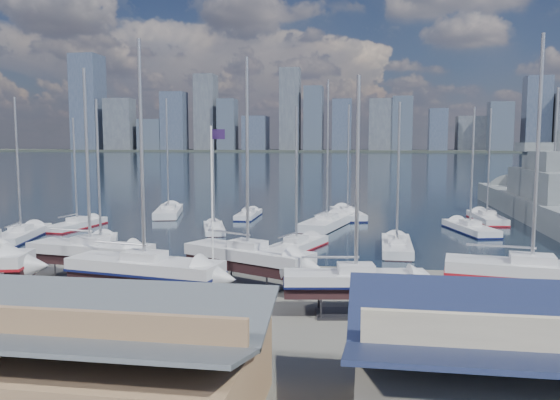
# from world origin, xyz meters

# --- Properties ---
(ground) EXTENTS (1400.00, 1400.00, 0.00)m
(ground) POSITION_xyz_m (0.00, -10.00, 0.00)
(ground) COLOR #605E59
(ground) RESTS_ON ground
(water) EXTENTS (1400.00, 600.00, 0.40)m
(water) POSITION_xyz_m (0.00, 300.00, -0.15)
(water) COLOR #1B3040
(water) RESTS_ON ground
(far_shore) EXTENTS (1400.00, 80.00, 2.20)m
(far_shore) POSITION_xyz_m (0.00, 560.00, 1.10)
(far_shore) COLOR #2D332D
(far_shore) RESTS_ON ground
(skyline) EXTENTS (639.14, 43.80, 107.69)m
(skyline) POSITION_xyz_m (-7.83, 553.76, 39.09)
(skyline) COLOR #475166
(skyline) RESTS_ON far_shore
(shed_grey) EXTENTS (12.60, 8.40, 4.17)m
(shed_grey) POSITION_xyz_m (0.00, -26.00, 2.15)
(shed_grey) COLOR #8C6B4C
(shed_grey) RESTS_ON ground
(sailboat_cradle_2) EXTENTS (9.59, 4.02, 15.24)m
(sailboat_cradle_2) POSITION_xyz_m (-10.03, -6.87, 2.04)
(sailboat_cradle_2) COLOR #2D2D33
(sailboat_cradle_2) RESTS_ON ground
(sailboat_cradle_3) EXTENTS (10.35, 4.52, 16.16)m
(sailboat_cradle_3) POSITION_xyz_m (-3.75, -11.90, 2.08)
(sailboat_cradle_3) COLOR #2D2D33
(sailboat_cradle_3) RESTS_ON ground
(sailboat_cradle_4) EXTENTS (9.82, 6.61, 15.71)m
(sailboat_cradle_4) POSITION_xyz_m (1.74, -6.97, 2.06)
(sailboat_cradle_4) COLOR #2D2D33
(sailboat_cradle_4) RESTS_ON ground
(sailboat_cradle_5) EXTENTS (8.65, 3.60, 13.74)m
(sailboat_cradle_5) POSITION_xyz_m (9.28, -12.30, 1.95)
(sailboat_cradle_5) COLOR #2D2D33
(sailboat_cradle_5) RESTS_ON ground
(sailboat_cradle_6) EXTENTS (10.43, 4.47, 16.29)m
(sailboat_cradle_6) POSITION_xyz_m (19.75, -9.29, 2.09)
(sailboat_cradle_6) COLOR #2D2D33
(sailboat_cradle_6) RESTS_ON ground
(sailboat_moored_0) EXTENTS (5.10, 10.61, 15.28)m
(sailboat_moored_0) POSITION_xyz_m (-25.49, 7.65, 0.31)
(sailboat_moored_0) COLOR black
(sailboat_moored_0) RESTS_ON water
(sailboat_moored_1) EXTENTS (3.35, 9.19, 13.44)m
(sailboat_moored_1) POSITION_xyz_m (-23.51, 15.31, 0.31)
(sailboat_moored_1) COLOR black
(sailboat_moored_1) RESTS_ON water
(sailboat_moored_2) EXTENTS (5.80, 11.49, 16.70)m
(sailboat_moored_2) POSITION_xyz_m (-16.87, 27.62, 0.32)
(sailboat_moored_2) COLOR black
(sailboat_moored_2) RESTS_ON water
(sailboat_moored_3) EXTENTS (6.43, 10.03, 14.58)m
(sailboat_moored_3) POSITION_xyz_m (-14.47, 3.38, 0.31)
(sailboat_moored_3) COLOR black
(sailboat_moored_3) RESTS_ON water
(sailboat_moored_4) EXTENTS (4.44, 7.98, 11.61)m
(sailboat_moored_4) POSITION_xyz_m (-6.94, 15.24, 0.33)
(sailboat_moored_4) COLOR black
(sailboat_moored_4) RESTS_ON water
(sailboat_moored_5) EXTENTS (2.37, 8.27, 12.34)m
(sailboat_moored_5) POSITION_xyz_m (-5.56, 27.19, 0.31)
(sailboat_moored_5) COLOR black
(sailboat_moored_5) RESTS_ON water
(sailboat_moored_6) EXTENTS (5.50, 9.61, 13.86)m
(sailboat_moored_6) POSITION_xyz_m (3.52, 6.02, 0.31)
(sailboat_moored_6) COLOR black
(sailboat_moored_6) RESTS_ON water
(sailboat_moored_7) EXTENTS (6.10, 12.39, 18.02)m
(sailboat_moored_7) POSITION_xyz_m (5.37, 20.52, 0.33)
(sailboat_moored_7) COLOR black
(sailboat_moored_7) RESTS_ON water
(sailboat_moored_8) EXTENTS (5.39, 10.89, 15.69)m
(sailboat_moored_8) POSITION_xyz_m (7.53, 29.41, 0.31)
(sailboat_moored_8) COLOR black
(sailboat_moored_8) RESTS_ON water
(sailboat_moored_9) EXTENTS (2.89, 9.53, 14.29)m
(sailboat_moored_9) POSITION_xyz_m (12.72, 7.22, 0.32)
(sailboat_moored_9) COLOR black
(sailboat_moored_9) RESTS_ON water
(sailboat_moored_10) EXTENTS (5.02, 10.11, 14.56)m
(sailboat_moored_10) POSITION_xyz_m (21.43, 19.22, 0.31)
(sailboat_moored_10) COLOR black
(sailboat_moored_10) RESTS_ON water
(sailboat_moored_11) EXTENTS (3.33, 10.12, 14.93)m
(sailboat_moored_11) POSITION_xyz_m (25.12, 28.27, 0.31)
(sailboat_moored_11) COLOR black
(sailboat_moored_11) RESTS_ON water
(naval_ship_east) EXTENTS (9.16, 53.30, 18.79)m
(naval_ship_east) POSITION_xyz_m (33.54, 30.50, 1.67)
(naval_ship_east) COLOR slate
(naval_ship_east) RESTS_ON water
(car_b) EXTENTS (4.69, 2.17, 1.49)m
(car_b) POSITION_xyz_m (-3.51, -19.26, 0.74)
(car_b) COLOR gray
(car_b) RESTS_ON ground
(car_c) EXTENTS (3.22, 5.00, 1.28)m
(car_c) POSITION_xyz_m (-0.51, -19.15, 0.64)
(car_c) COLOR gray
(car_c) RESTS_ON ground
(car_d) EXTENTS (3.50, 5.28, 1.42)m
(car_d) POSITION_xyz_m (13.60, -18.98, 0.71)
(car_d) COLOR gray
(car_d) RESTS_ON ground
(flagpole) EXTENTS (0.98, 0.12, 11.10)m
(flagpole) POSITION_xyz_m (-0.26, -8.51, 6.34)
(flagpole) COLOR white
(flagpole) RESTS_ON ground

